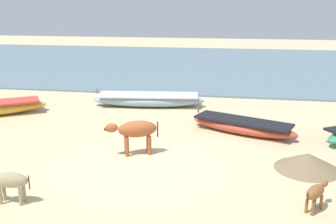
% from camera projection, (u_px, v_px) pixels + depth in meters
% --- Properties ---
extents(ground, '(80.00, 80.00, 0.00)m').
position_uv_depth(ground, '(140.00, 165.00, 10.23)').
color(ground, '#CCB789').
extents(sea_water, '(60.00, 20.00, 0.08)m').
position_uv_depth(sea_water, '(201.00, 64.00, 27.35)').
color(sea_water, slate).
rests_on(sea_water, ground).
extents(fishing_boat_5, '(4.70, 1.59, 0.72)m').
position_uv_depth(fishing_boat_5, '(148.00, 100.00, 16.01)').
color(fishing_boat_5, '#8CA5B7').
rests_on(fishing_boat_5, ground).
extents(fishing_boat_6, '(3.64, 2.23, 0.65)m').
position_uv_depth(fishing_boat_6, '(242.00, 126.00, 12.67)').
color(fishing_boat_6, '#B74733').
rests_on(fishing_boat_6, ground).
extents(cow_adult_rust, '(1.45, 0.82, 0.97)m').
position_uv_depth(cow_adult_rust, '(136.00, 130.00, 10.77)').
color(cow_adult_rust, '#9E4C28').
rests_on(cow_adult_rust, ground).
extents(calf_near_brown, '(0.63, 0.77, 0.56)m').
position_uv_depth(calf_near_brown, '(316.00, 192.00, 7.85)').
color(calf_near_brown, brown).
rests_on(calf_near_brown, ground).
extents(calf_far_dun, '(1.07, 0.35, 0.69)m').
position_uv_depth(calf_far_dun, '(9.00, 181.00, 8.14)').
color(calf_far_dun, tan).
rests_on(calf_far_dun, ground).
extents(debris_pile_0, '(2.33, 2.33, 0.43)m').
position_uv_depth(debris_pile_0, '(308.00, 161.00, 9.89)').
color(debris_pile_0, '#7A6647').
rests_on(debris_pile_0, ground).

